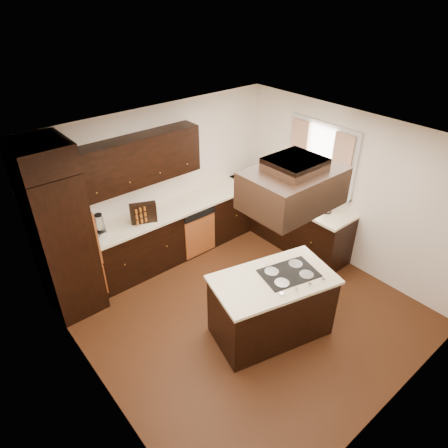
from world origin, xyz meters
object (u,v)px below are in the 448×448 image
Objects in this scene: island at (271,307)px; spice_rack at (143,213)px; oven_column at (63,244)px; range_hood at (293,188)px.

spice_rack reaches higher than island.
oven_column is 2.02× the size of range_hood.
island is at bearing 149.16° from range_hood.
oven_column reaches higher than spice_rack.
oven_column is 3.13m from range_hood.
island is 1.72m from range_hood.
range_hood is at bearing -50.26° from oven_column.
range_hood reaches higher than spice_rack.
oven_column reaches higher than island.
island is 3.76× the size of spice_rack.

